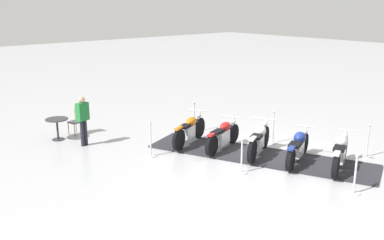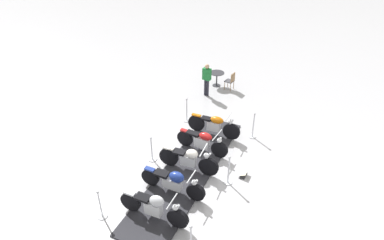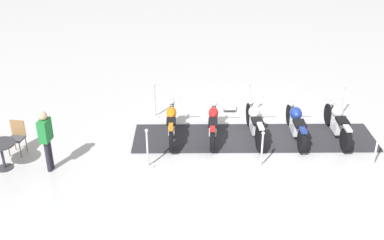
% 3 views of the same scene
% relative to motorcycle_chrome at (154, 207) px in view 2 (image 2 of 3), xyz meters
% --- Properties ---
extents(ground_plane, '(80.00, 80.00, 0.00)m').
position_rel_motorcycle_chrome_xyz_m(ground_plane, '(0.92, -2.20, -0.52)').
color(ground_plane, '#B2B2B7').
extents(display_platform, '(4.12, 7.08, 0.05)m').
position_rel_motorcycle_chrome_xyz_m(display_platform, '(0.92, -2.20, -0.49)').
color(display_platform, '#28282D').
rests_on(display_platform, ground_plane).
extents(motorcycle_chrome, '(2.12, 1.05, 0.97)m').
position_rel_motorcycle_chrome_xyz_m(motorcycle_chrome, '(0.00, 0.00, 0.00)').
color(motorcycle_chrome, black).
rests_on(motorcycle_chrome, display_platform).
extents(motorcycle_navy, '(2.16, 1.04, 0.92)m').
position_rel_motorcycle_chrome_xyz_m(motorcycle_navy, '(0.44, -1.11, -0.02)').
color(motorcycle_navy, black).
rests_on(motorcycle_navy, display_platform).
extents(motorcycle_cream, '(2.04, 1.12, 1.04)m').
position_rel_motorcycle_chrome_xyz_m(motorcycle_cream, '(0.89, -2.22, 0.02)').
color(motorcycle_cream, black).
rests_on(motorcycle_cream, display_platform).
extents(motorcycle_maroon, '(2.05, 0.94, 0.95)m').
position_rel_motorcycle_chrome_xyz_m(motorcycle_maroon, '(1.33, -3.32, -0.01)').
color(motorcycle_maroon, black).
rests_on(motorcycle_maroon, display_platform).
extents(motorcycle_copper, '(2.09, 1.02, 1.03)m').
position_rel_motorcycle_chrome_xyz_m(motorcycle_copper, '(1.77, -4.44, 0.02)').
color(motorcycle_copper, black).
rests_on(motorcycle_copper, display_platform).
extents(stanchion_left_mid, '(0.33, 0.33, 1.03)m').
position_rel_motorcycle_chrome_xyz_m(stanchion_left_mid, '(2.29, -1.65, -0.20)').
color(stanchion_left_mid, silver).
rests_on(stanchion_left_mid, ground_plane).
extents(stanchion_right_mid, '(0.30, 0.30, 1.14)m').
position_rel_motorcycle_chrome_xyz_m(stanchion_right_mid, '(-0.46, -2.76, -0.12)').
color(stanchion_right_mid, silver).
rests_on(stanchion_right_mid, ground_plane).
extents(stanchion_left_front, '(0.33, 0.33, 1.04)m').
position_rel_motorcycle_chrome_xyz_m(stanchion_left_front, '(1.18, 1.10, -0.19)').
color(stanchion_left_front, silver).
rests_on(stanchion_left_front, ground_plane).
extents(stanchion_right_rear, '(0.31, 0.31, 1.14)m').
position_rel_motorcycle_chrome_xyz_m(stanchion_right_rear, '(0.65, -5.51, -0.13)').
color(stanchion_right_rear, silver).
rests_on(stanchion_right_rear, ground_plane).
extents(stanchion_left_rear, '(0.33, 0.33, 1.12)m').
position_rel_motorcycle_chrome_xyz_m(stanchion_left_rear, '(3.40, -4.40, -0.16)').
color(stanchion_left_rear, silver).
rests_on(stanchion_left_rear, ground_plane).
extents(info_placard, '(0.36, 0.44, 0.21)m').
position_rel_motorcycle_chrome_xyz_m(info_placard, '(-0.59, -3.40, -0.45)').
color(info_placard, '#333338').
rests_on(info_placard, ground_plane).
extents(cafe_table, '(0.77, 0.77, 0.75)m').
position_rel_motorcycle_chrome_xyz_m(cafe_table, '(4.84, -7.85, 0.04)').
color(cafe_table, '#2D2D33').
rests_on(cafe_table, ground_plane).
extents(cafe_chair_near_table, '(0.48, 0.48, 0.94)m').
position_rel_motorcycle_chrome_xyz_m(cafe_chair_near_table, '(4.04, -8.03, 0.02)').
color(cafe_chair_near_table, olive).
rests_on(cafe_chair_near_table, ground_plane).
extents(bystander_person, '(0.44, 0.31, 1.67)m').
position_rel_motorcycle_chrome_xyz_m(bystander_person, '(4.45, -6.69, 0.48)').
color(bystander_person, '#23232D').
rests_on(bystander_person, ground_plane).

